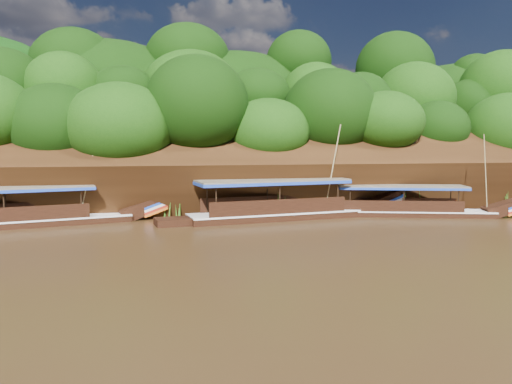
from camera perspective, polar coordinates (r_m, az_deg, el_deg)
ground at (r=26.68m, az=4.30°, el=-5.75°), size 160.00×160.00×0.00m
riverbank at (r=48.54m, az=-2.87°, el=1.72°), size 120.00×30.06×19.40m
boat_0 at (r=37.63m, az=18.32°, el=-1.88°), size 13.50×5.39×6.23m
boat_1 at (r=34.84m, az=4.51°, el=-1.99°), size 16.04×4.76×7.00m
boat_2 at (r=34.68m, az=-23.99°, el=-2.60°), size 16.02×5.82×5.52m
reeds at (r=35.32m, az=-3.83°, el=-1.46°), size 49.97×2.50×2.03m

